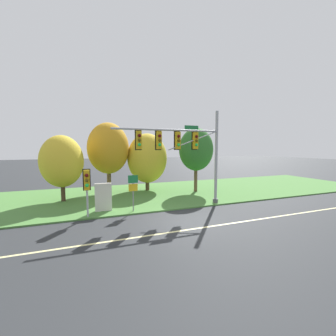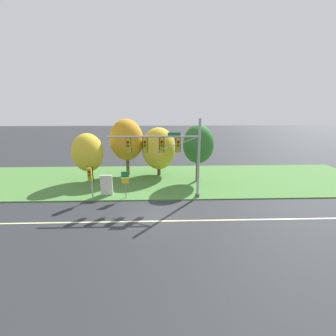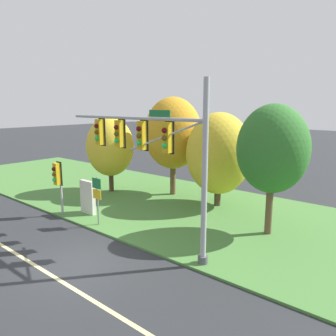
{
  "view_description": "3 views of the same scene",
  "coord_description": "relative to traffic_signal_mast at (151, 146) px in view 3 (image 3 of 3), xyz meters",
  "views": [
    {
      "loc": [
        -5.8,
        -11.75,
        4.46
      ],
      "look_at": [
        0.02,
        3.26,
        2.94
      ],
      "focal_mm": 24.0,
      "sensor_mm": 36.0,
      "label": 1
    },
    {
      "loc": [
        0.62,
        -16.05,
        8.2
      ],
      "look_at": [
        1.27,
        4.13,
        2.56
      ],
      "focal_mm": 24.0,
      "sensor_mm": 36.0,
      "label": 2
    },
    {
      "loc": [
        10.53,
        -6.94,
        6.21
      ],
      "look_at": [
        1.05,
        4.35,
        3.35
      ],
      "focal_mm": 35.0,
      "sensor_mm": 36.0,
      "label": 3
    }
  ],
  "objects": [
    {
      "name": "traffic_signal_mast",
      "position": [
        0.0,
        0.0,
        0.0
      ],
      "size": [
        8.11,
        0.49,
        7.07
      ],
      "color": "#9EA0A5",
      "rests_on": "grass_verge"
    },
    {
      "name": "info_kiosk",
      "position": [
        -5.72,
        0.81,
        -3.45
      ],
      "size": [
        1.1,
        0.24,
        1.9
      ],
      "color": "beige",
      "rests_on": "grass_verge"
    },
    {
      "name": "lane_stripe",
      "position": [
        -1.24,
        -4.24,
        -4.49
      ],
      "size": [
        36.0,
        0.16,
        0.01
      ],
      "primitive_type": "cube",
      "color": "beige",
      "rests_on": "ground"
    },
    {
      "name": "tree_mid_verge",
      "position": [
        3.38,
        4.56,
        -0.3
      ],
      "size": [
        3.3,
        3.3,
        6.17
      ],
      "color": "brown",
      "rests_on": "grass_verge"
    },
    {
      "name": "pedestrian_signal_near_kerb",
      "position": [
        -6.77,
        -0.37,
        -2.22
      ],
      "size": [
        0.46,
        0.55,
        3.02
      ],
      "color": "#9EA0A5",
      "rests_on": "grass_verge"
    },
    {
      "name": "tree_behind_signpost",
      "position": [
        -0.88,
        6.87,
        -1.17
      ],
      "size": [
        3.94,
        3.94,
        5.69
      ],
      "color": "#4C3823",
      "rests_on": "grass_verge"
    },
    {
      "name": "grass_verge",
      "position": [
        -1.24,
        5.21,
        -4.44
      ],
      "size": [
        48.0,
        11.5,
        0.1
      ],
      "primitive_type": "cube",
      "color": "#477A38",
      "rests_on": "ground"
    },
    {
      "name": "ground_plane",
      "position": [
        -1.24,
        -3.04,
        -4.49
      ],
      "size": [
        160.0,
        160.0,
        0.0
      ],
      "primitive_type": "plane",
      "color": "#282B2D"
    },
    {
      "name": "tree_nearest_road",
      "position": [
        -8.49,
        4.88,
        -1.19
      ],
      "size": [
        3.31,
        3.31,
        5.29
      ],
      "color": "#423021",
      "rests_on": "grass_verge"
    },
    {
      "name": "tree_left_of_mast",
      "position": [
        -4.61,
        7.11,
        -0.18
      ],
      "size": [
        3.86,
        3.86,
        6.64
      ],
      "color": "brown",
      "rests_on": "grass_verge"
    },
    {
      "name": "route_sign_post",
      "position": [
        -3.83,
        0.03,
        -2.77
      ],
      "size": [
        0.67,
        0.08,
        2.51
      ],
      "color": "slate",
      "rests_on": "grass_verge"
    }
  ]
}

